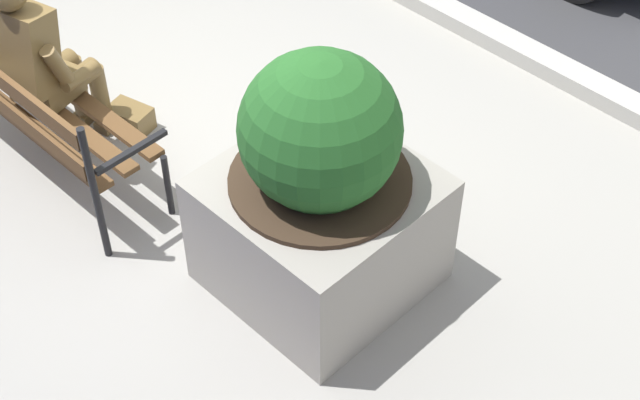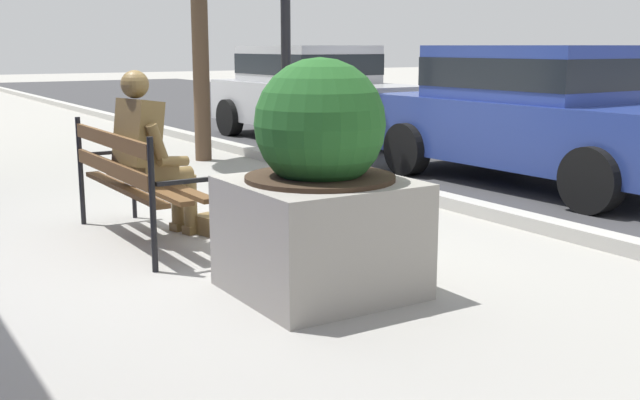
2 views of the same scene
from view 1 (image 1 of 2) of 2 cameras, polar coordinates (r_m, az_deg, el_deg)
ground_plane at (r=6.21m, az=-13.26°, el=1.34°), size 80.00×80.00×0.00m
park_bench at (r=6.01m, az=-16.89°, el=5.63°), size 1.81×0.55×0.95m
bronze_statue_seated at (r=6.03m, az=-15.62°, el=7.62°), size 0.61×0.87×1.37m
concrete_planter at (r=5.01m, az=0.00°, el=0.45°), size 1.05×1.05×1.49m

